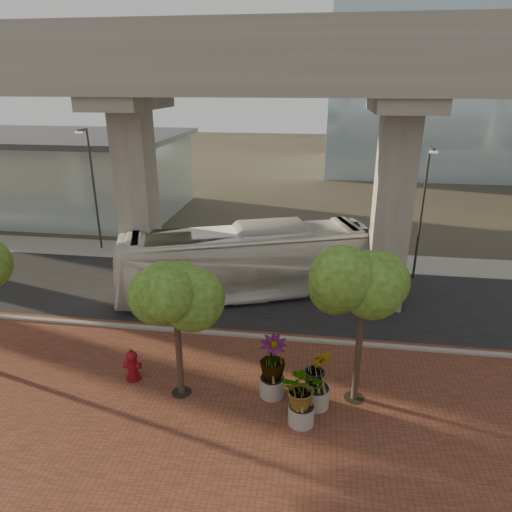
# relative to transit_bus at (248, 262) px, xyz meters

# --- Properties ---
(ground) EXTENTS (160.00, 160.00, 0.00)m
(ground) POSITION_rel_transit_bus_xyz_m (0.60, -2.14, -1.79)
(ground) COLOR #333025
(ground) RESTS_ON ground
(brick_plaza) EXTENTS (70.00, 13.00, 0.06)m
(brick_plaza) POSITION_rel_transit_bus_xyz_m (0.60, -10.14, -1.76)
(brick_plaza) COLOR brown
(brick_plaza) RESTS_ON ground
(asphalt_road) EXTENTS (90.00, 8.00, 0.04)m
(asphalt_road) POSITION_rel_transit_bus_xyz_m (0.60, -0.14, -1.77)
(asphalt_road) COLOR black
(asphalt_road) RESTS_ON ground
(curb_strip) EXTENTS (70.00, 0.25, 0.16)m
(curb_strip) POSITION_rel_transit_bus_xyz_m (0.60, -4.14, -1.71)
(curb_strip) COLOR gray
(curb_strip) RESTS_ON ground
(far_sidewalk) EXTENTS (90.00, 3.00, 0.06)m
(far_sidewalk) POSITION_rel_transit_bus_xyz_m (0.60, 5.36, -1.76)
(far_sidewalk) COLOR gray
(far_sidewalk) RESTS_ON ground
(transit_viaduct) EXTENTS (72.00, 5.60, 12.40)m
(transit_viaduct) POSITION_rel_transit_bus_xyz_m (0.60, -0.14, 5.50)
(transit_viaduct) COLOR #99968B
(transit_viaduct) RESTS_ON ground
(station_pavilion) EXTENTS (23.00, 13.00, 6.30)m
(station_pavilion) POSITION_rel_transit_bus_xyz_m (-19.40, 13.86, 1.43)
(station_pavilion) COLOR #ACC2C5
(station_pavilion) RESTS_ON ground
(transit_bus) EXTENTS (13.07, 7.19, 3.57)m
(transit_bus) POSITION_rel_transit_bus_xyz_m (0.00, 0.00, 0.00)
(transit_bus) COLOR white
(transit_bus) RESTS_ON ground
(fire_hydrant) EXTENTS (0.60, 0.54, 1.21)m
(fire_hydrant) POSITION_rel_transit_bus_xyz_m (-2.98, -7.64, -1.15)
(fire_hydrant) COLOR maroon
(fire_hydrant) RESTS_ON ground
(planter_front) EXTENTS (1.85, 1.85, 2.03)m
(planter_front) POSITION_rel_transit_bus_xyz_m (3.17, -9.05, -0.49)
(planter_front) COLOR #9E968F
(planter_front) RESTS_ON ground
(planter_right) EXTENTS (2.11, 2.11, 2.26)m
(planter_right) POSITION_rel_transit_bus_xyz_m (2.10, -7.80, -0.36)
(planter_right) COLOR gray
(planter_right) RESTS_ON ground
(planter_left) EXTENTS (1.99, 1.99, 2.18)m
(planter_left) POSITION_rel_transit_bus_xyz_m (3.60, -8.14, -0.40)
(planter_left) COLOR #ABA69A
(planter_left) RESTS_ON ground
(street_tree_near_west) EXTENTS (3.24, 3.24, 5.50)m
(street_tree_near_west) POSITION_rel_transit_bus_xyz_m (-1.02, -8.15, 2.27)
(street_tree_near_west) COLOR #4E3D2C
(street_tree_near_west) RESTS_ON ground
(street_tree_near_east) EXTENTS (3.61, 3.61, 6.09)m
(street_tree_near_east) POSITION_rel_transit_bus_xyz_m (4.90, -7.58, 2.70)
(street_tree_near_east) COLOR #4E3D2C
(street_tree_near_east) RESTS_ON ground
(streetlamp_west) EXTENTS (0.38, 1.10, 7.57)m
(streetlamp_west) POSITION_rel_transit_bus_xyz_m (-10.55, 5.26, 2.64)
(streetlamp_west) COLOR #302F34
(streetlamp_west) RESTS_ON ground
(streetlamp_east) EXTENTS (0.35, 1.03, 7.12)m
(streetlamp_east) POSITION_rel_transit_bus_xyz_m (8.67, 3.27, 2.38)
(streetlamp_east) COLOR #2E2E33
(streetlamp_east) RESTS_ON ground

